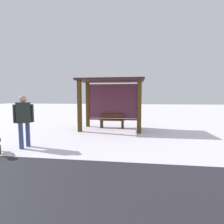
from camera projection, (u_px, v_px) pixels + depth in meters
The scene contains 5 objects.
ground_plane at pixel (111, 129), 8.97m from camera, with size 60.00×60.00×0.00m, color white.
bus_shelter at pixel (112, 93), 9.02m from camera, with size 3.30×1.89×2.59m.
bench_left_inside at pixel (112, 121), 9.39m from camera, with size 1.35×0.34×0.74m.
person_walking at pixel (24, 117), 5.71m from camera, with size 0.58×0.47×1.75m.
road_strip at pixel (66, 191), 3.13m from camera, with size 36.00×3.01×0.01m, color #2B2A31.
Camera 1 is at (1.24, -8.77, 1.72)m, focal length 27.59 mm.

